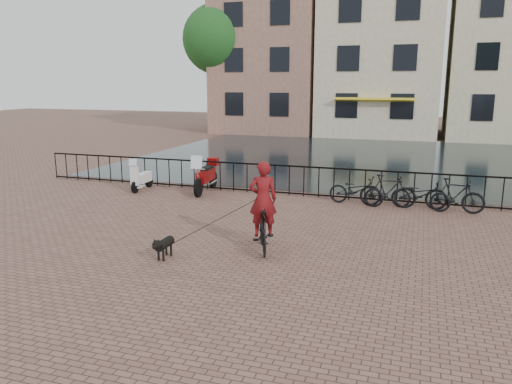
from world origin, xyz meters
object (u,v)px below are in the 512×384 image
(motorcycle, at_px, (206,172))
(cyclist, at_px, (263,211))
(dog, at_px, (165,247))
(scooter, at_px, (142,173))

(motorcycle, bearing_deg, cyclist, -58.99)
(cyclist, relative_size, motorcycle, 1.18)
(cyclist, distance_m, dog, 2.29)
(cyclist, distance_m, scooter, 7.68)
(scooter, bearing_deg, motorcycle, 6.24)
(dog, height_order, motorcycle, motorcycle)
(cyclist, height_order, scooter, cyclist)
(cyclist, distance_m, motorcycle, 6.36)
(cyclist, bearing_deg, dog, 11.29)
(motorcycle, height_order, scooter, motorcycle)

